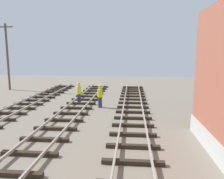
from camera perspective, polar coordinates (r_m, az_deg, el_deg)
The scene contains 3 objects.
utility_pole_far at distance 29.18m, azimuth -25.16°, elevation 7.84°, with size 1.80×0.24×7.74m.
track_worker_foreground at distance 17.98m, azimuth -3.08°, elevation -1.71°, with size 0.40×0.40×1.87m.
track_worker_distant at distance 19.58m, azimuth -8.45°, elevation -0.89°, with size 0.40×0.40×1.87m.
Camera 1 is at (0.56, -2.16, 4.36)m, focal length 35.77 mm.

